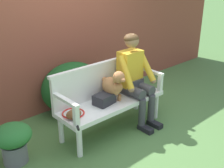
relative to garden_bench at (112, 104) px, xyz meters
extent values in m
plane|color=#4C753D|center=(0.00, 0.00, -0.39)|extent=(40.00, 40.00, 0.00)
cube|color=brown|center=(0.00, 1.26, 0.80)|extent=(8.00, 0.30, 2.38)
ellipsoid|color=#286B2D|center=(0.01, 0.89, -0.02)|extent=(0.92, 0.80, 0.74)
ellipsoid|color=#194C1E|center=(-0.07, 0.87, 0.01)|extent=(1.03, 0.75, 0.80)
cube|color=white|center=(0.00, 0.00, 0.03)|extent=(1.60, 0.53, 0.06)
cylinder|color=white|center=(-0.72, -0.21, -0.20)|extent=(0.07, 0.07, 0.39)
cylinder|color=white|center=(0.72, -0.21, -0.20)|extent=(0.07, 0.07, 0.39)
cylinder|color=white|center=(-0.72, 0.21, -0.20)|extent=(0.07, 0.07, 0.39)
cylinder|color=white|center=(0.72, 0.21, -0.20)|extent=(0.07, 0.07, 0.39)
cube|color=white|center=(0.00, 0.24, 0.29)|extent=(1.60, 0.05, 0.46)
cube|color=white|center=(0.00, 0.24, 0.54)|extent=(1.64, 0.06, 0.04)
cube|color=white|center=(-0.76, -0.23, 0.18)|extent=(0.06, 0.06, 0.24)
cube|color=white|center=(-0.76, 0.00, 0.32)|extent=(0.06, 0.53, 0.04)
cube|color=white|center=(0.76, -0.23, 0.18)|extent=(0.06, 0.06, 0.24)
cube|color=white|center=(0.76, 0.00, 0.32)|extent=(0.06, 0.53, 0.04)
cube|color=black|center=(0.32, -0.37, -0.36)|extent=(0.10, 0.24, 0.07)
cylinder|color=#3D3D42|center=(0.32, -0.29, -0.12)|extent=(0.10, 0.10, 0.40)
cylinder|color=#3D3D42|center=(0.32, -0.12, 0.14)|extent=(0.15, 0.34, 0.15)
cube|color=black|center=(0.52, -0.37, -0.36)|extent=(0.10, 0.24, 0.07)
cylinder|color=#3D3D42|center=(0.52, -0.29, -0.12)|extent=(0.10, 0.10, 0.40)
cylinder|color=#3D3D42|center=(0.52, -0.12, 0.14)|extent=(0.15, 0.34, 0.15)
cube|color=#3D3D42|center=(0.42, 0.05, 0.16)|extent=(0.32, 0.24, 0.20)
cube|color=gold|center=(0.42, 0.07, 0.42)|extent=(0.34, 0.22, 0.52)
cylinder|color=gold|center=(0.21, -0.06, 0.44)|extent=(0.14, 0.34, 0.45)
sphere|color=#936B4C|center=(0.19, -0.19, 0.24)|extent=(0.09, 0.09, 0.09)
cylinder|color=gold|center=(0.63, -0.06, 0.44)|extent=(0.14, 0.34, 0.45)
sphere|color=#936B4C|center=(0.65, -0.19, 0.24)|extent=(0.09, 0.09, 0.09)
sphere|color=#936B4C|center=(0.42, 0.05, 0.83)|extent=(0.20, 0.20, 0.20)
ellipsoid|color=#51381E|center=(0.42, 0.06, 0.86)|extent=(0.21, 0.21, 0.14)
cylinder|color=#AD7042|center=(-0.04, -0.06, 0.10)|extent=(0.05, 0.05, 0.09)
cylinder|color=#AD7042|center=(0.08, -0.07, 0.10)|extent=(0.05, 0.05, 0.09)
cylinder|color=#AD7042|center=(-0.03, 0.13, 0.10)|extent=(0.05, 0.05, 0.09)
cylinder|color=#AD7042|center=(0.09, 0.13, 0.10)|extent=(0.05, 0.05, 0.09)
ellipsoid|color=#AD7042|center=(0.02, 0.03, 0.26)|extent=(0.23, 0.33, 0.26)
sphere|color=#AD7042|center=(0.02, -0.08, 0.28)|extent=(0.15, 0.15, 0.15)
sphere|color=#AD7042|center=(0.02, -0.11, 0.44)|extent=(0.16, 0.16, 0.16)
ellipsoid|color=#AD7042|center=(0.02, -0.18, 0.42)|extent=(0.07, 0.10, 0.06)
ellipsoid|color=#AD7042|center=(-0.05, -0.10, 0.43)|extent=(0.05, 0.04, 0.12)
ellipsoid|color=#AD7042|center=(0.09, -0.10, 0.43)|extent=(0.05, 0.04, 0.12)
sphere|color=#AD7042|center=(0.03, 0.19, 0.31)|extent=(0.08, 0.08, 0.08)
torus|color=red|center=(-0.62, 0.04, 0.07)|extent=(0.39, 0.39, 0.02)
cylinder|color=silver|center=(-0.62, 0.04, 0.06)|extent=(0.25, 0.25, 0.00)
cube|color=red|center=(-0.69, -0.11, 0.07)|extent=(0.06, 0.08, 0.02)
cylinder|color=black|center=(-0.76, -0.23, 0.07)|extent=(0.12, 0.21, 0.03)
ellipsoid|color=brown|center=(-0.67, -0.03, 0.10)|extent=(0.27, 0.24, 0.09)
cube|color=#232328|center=(-0.14, 0.00, 0.13)|extent=(0.31, 0.24, 0.14)
cylinder|color=slate|center=(-1.35, 0.23, -0.27)|extent=(0.29, 0.29, 0.24)
torus|color=slate|center=(-1.35, 0.23, -0.15)|extent=(0.31, 0.31, 0.02)
ellipsoid|color=#286B2D|center=(-1.35, 0.23, -0.02)|extent=(0.45, 0.45, 0.25)
camera|label=1|loc=(-2.37, -2.62, 1.78)|focal=45.35mm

